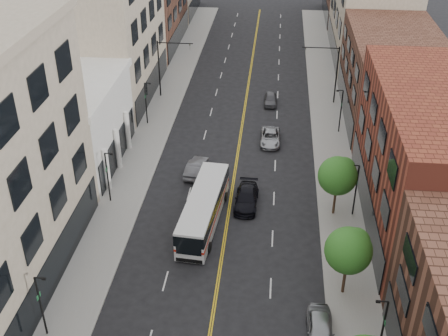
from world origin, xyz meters
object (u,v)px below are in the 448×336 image
(city_bus, at_px, (204,208))
(car_lane_a, at_px, (246,198))
(car_parked_far, at_px, (320,330))
(car_lane_b, at_px, (270,137))
(car_lane_behind, at_px, (196,167))
(car_lane_c, at_px, (270,99))

(city_bus, bearing_deg, car_lane_a, 47.07)
(car_parked_far, xyz_separation_m, car_lane_b, (-4.05, 27.40, -0.11))
(car_lane_behind, height_order, car_lane_a, car_lane_a)
(car_parked_far, relative_size, car_lane_behind, 1.01)
(car_lane_c, bearing_deg, car_lane_behind, -112.49)
(city_bus, distance_m, car_lane_c, 25.99)
(city_bus, xyz_separation_m, car_lane_behind, (-1.79, 8.11, -0.95))
(car_lane_behind, xyz_separation_m, car_lane_a, (5.29, -4.93, 0.00))
(car_lane_behind, height_order, car_lane_b, car_lane_behind)
(car_lane_b, bearing_deg, car_lane_c, 91.01)
(car_parked_far, bearing_deg, car_lane_behind, 118.82)
(car_parked_far, bearing_deg, city_bus, 127.73)
(car_lane_a, bearing_deg, car_lane_behind, 138.72)
(car_parked_far, bearing_deg, car_lane_c, 96.33)
(car_parked_far, relative_size, car_lane_b, 0.95)
(car_lane_b, height_order, car_lane_c, car_lane_c)
(car_lane_a, xyz_separation_m, car_lane_b, (1.85, 12.16, -0.08))
(city_bus, xyz_separation_m, car_parked_far, (9.40, -12.06, -0.91))
(car_lane_b, bearing_deg, city_bus, -109.65)
(city_bus, height_order, car_lane_behind, city_bus)
(car_lane_behind, relative_size, car_lane_c, 1.13)
(car_lane_c, bearing_deg, car_lane_a, -94.93)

